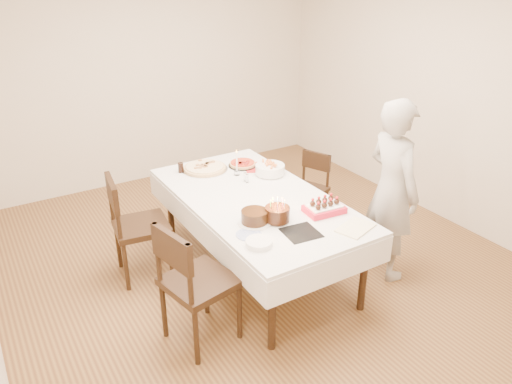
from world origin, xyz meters
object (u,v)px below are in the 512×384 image
chair_left_dessert (200,282)px  pizza_white (205,168)px  pizza_pepperoni (243,164)px  taper_candle (237,162)px  chair_left_savory (141,226)px  chair_right_savory (307,190)px  dining_table (256,235)px  person (392,190)px  cola_glass (181,168)px  pasta_bowl (270,169)px  strawberry_box (324,208)px  birthday_cake (277,210)px  layer_cake (254,217)px

chair_left_dessert → pizza_white: size_ratio=2.24×
pizza_pepperoni → taper_candle: size_ratio=1.10×
chair_left_savory → chair_right_savory: bearing=-172.2°
dining_table → taper_candle: taper_candle is taller
person → cola_glass: person is taller
pasta_bowl → pizza_white: bearing=139.1°
chair_right_savory → pizza_pepperoni: bearing=140.8°
pizza_white → taper_candle: bearing=-52.1°
taper_candle → strawberry_box: (0.23, -1.04, -0.09)m
pizza_white → pizza_pepperoni: (0.37, -0.10, 0.00)m
pizza_white → birthday_cake: 1.24m
dining_table → birthday_cake: bearing=-100.2°
chair_right_savory → chair_left_savory: 1.84m
pizza_pepperoni → pizza_white: bearing=164.8°
dining_table → pasta_bowl: 0.68m
pizza_pepperoni → layer_cake: 1.19m
pizza_pepperoni → taper_candle: (-0.16, -0.17, 0.11)m
dining_table → pizza_pepperoni: bearing=69.1°
pizza_white → taper_candle: 0.36m
layer_cake → birthday_cake: bearing=-21.8°
birthday_cake → person: bearing=-8.2°
birthday_cake → layer_cake: bearing=158.2°
chair_left_dessert → person: 1.86m
chair_right_savory → strawberry_box: 1.25m
person → pasta_bowl: 1.16m
pasta_bowl → layer_cake: size_ratio=1.04×
cola_glass → birthday_cake: 1.34m
pizza_pepperoni → chair_left_dessert: bearing=-131.1°
chair_left_savory → pasta_bowl: 1.32m
chair_left_savory → layer_cake: chair_left_savory is taller
cola_glass → birthday_cake: birthday_cake is taller
chair_left_savory → person: size_ratio=0.60×
chair_right_savory → chair_left_dessert: 2.05m
cola_glass → chair_left_savory: bearing=-146.7°
strawberry_box → person: bearing=-7.2°
chair_left_savory → person: 2.22m
chair_left_savory → person: (1.90, -1.10, 0.32)m
pizza_pepperoni → strawberry_box: strawberry_box is taller
chair_left_savory → cola_glass: bearing=-138.9°
chair_left_dessert → layer_cake: (0.57, 0.17, 0.30)m
taper_candle → pizza_pepperoni: bearing=46.5°
chair_left_dessert → layer_cake: size_ratio=3.74×
chair_left_dessert → person: size_ratio=0.62×
chair_right_savory → birthday_cake: birthday_cake is taller
chair_left_savory → pasta_bowl: chair_left_savory is taller
person → layer_cake: bearing=86.2°
chair_right_savory → strawberry_box: size_ratio=2.47×
dining_table → pasta_bowl: (0.38, 0.36, 0.43)m
chair_left_savory → cola_glass: chair_left_savory is taller
taper_candle → cola_glass: taper_candle is taller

